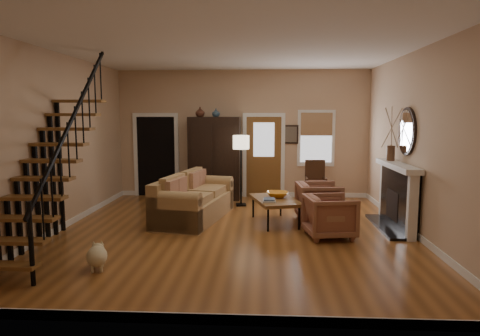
# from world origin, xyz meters

# --- Properties ---
(room) EXTENTS (7.00, 7.33, 3.30)m
(room) POSITION_xyz_m (-0.41, 1.76, 1.51)
(room) COLOR brown
(room) RESTS_ON ground
(staircase) EXTENTS (0.94, 2.80, 3.20)m
(staircase) POSITION_xyz_m (-2.78, -1.30, 1.60)
(staircase) COLOR brown
(staircase) RESTS_ON ground
(fireplace) EXTENTS (0.33, 1.95, 2.30)m
(fireplace) POSITION_xyz_m (3.13, 0.50, 0.74)
(fireplace) COLOR black
(fireplace) RESTS_ON ground
(armoire) EXTENTS (1.30, 0.60, 2.10)m
(armoire) POSITION_xyz_m (-0.70, 3.15, 1.05)
(armoire) COLOR black
(armoire) RESTS_ON ground
(vase_a) EXTENTS (0.24, 0.24, 0.25)m
(vase_a) POSITION_xyz_m (-1.05, 3.05, 2.22)
(vase_a) COLOR #4C2619
(vase_a) RESTS_ON armoire
(vase_b) EXTENTS (0.20, 0.20, 0.21)m
(vase_b) POSITION_xyz_m (-0.65, 3.05, 2.21)
(vase_b) COLOR #334C60
(vase_b) RESTS_ON armoire
(sofa) EXTENTS (1.47, 2.51, 0.88)m
(sofa) POSITION_xyz_m (-0.87, 0.97, 0.44)
(sofa) COLOR #A87E4C
(sofa) RESTS_ON ground
(coffee_table) EXTENTS (1.08, 1.46, 0.50)m
(coffee_table) POSITION_xyz_m (0.78, 0.73, 0.25)
(coffee_table) COLOR brown
(coffee_table) RESTS_ON ground
(bowl) EXTENTS (0.45, 0.45, 0.11)m
(bowl) POSITION_xyz_m (0.83, 0.88, 0.56)
(bowl) COLOR orange
(bowl) RESTS_ON coffee_table
(books) EXTENTS (0.24, 0.33, 0.06)m
(books) POSITION_xyz_m (0.66, 0.43, 0.53)
(books) COLOR beige
(books) RESTS_ON coffee_table
(armchair_left) EXTENTS (0.95, 0.93, 0.75)m
(armchair_left) POSITION_xyz_m (1.72, -0.21, 0.38)
(armchair_left) COLOR brown
(armchair_left) RESTS_ON ground
(armchair_right) EXTENTS (0.93, 0.91, 0.79)m
(armchair_right) POSITION_xyz_m (1.68, 0.97, 0.40)
(armchair_right) COLOR brown
(armchair_right) RESTS_ON ground
(floor_lamp) EXTENTS (0.43, 0.43, 1.67)m
(floor_lamp) POSITION_xyz_m (0.02, 2.35, 0.84)
(floor_lamp) COLOR black
(floor_lamp) RESTS_ON ground
(side_chair) EXTENTS (0.54, 0.54, 1.02)m
(side_chair) POSITION_xyz_m (1.85, 2.95, 0.51)
(side_chair) COLOR #3A2212
(side_chair) RESTS_ON ground
(dog) EXTENTS (0.41, 0.54, 0.35)m
(dog) POSITION_xyz_m (-1.77, -2.01, 0.17)
(dog) COLOR beige
(dog) RESTS_ON ground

